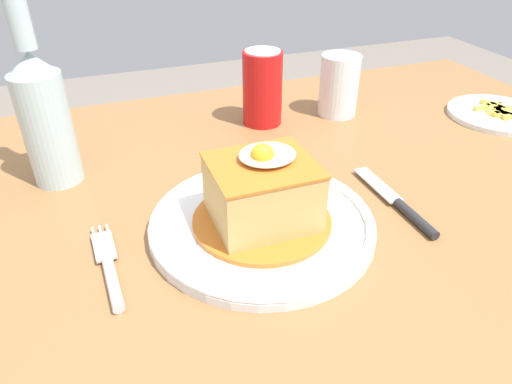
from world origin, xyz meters
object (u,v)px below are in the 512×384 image
Objects in this scene: soda_can at (262,88)px; beer_bottle_clear at (43,112)px; fork at (110,271)px; side_plate_fries at (498,114)px; main_plate at (262,223)px; drinking_glass at (339,89)px; knife at (404,208)px.

beer_bottle_clear is (-0.33, -0.08, 0.04)m from soda_can.
fork is 0.71m from side_plate_fries.
soda_can reaches higher than main_plate.
main_plate is 2.52× the size of drinking_glass.
knife is (0.18, -0.03, -0.00)m from main_plate.
beer_bottle_clear reaches higher than fork.
side_plate_fries is at bearing -3.45° from beer_bottle_clear.
main_plate reaches higher than side_plate_fries.
beer_bottle_clear reaches higher than main_plate.
fork is 1.35× the size of drinking_glass.
fork is (-0.18, -0.02, -0.00)m from main_plate.
fork is at bearing -133.36° from soda_can.
fork is at bearing -78.67° from beer_bottle_clear.
drinking_glass is at bearing 76.88° from knife.
soda_can is at bearing 46.64° from fork.
soda_can is 0.34m from beer_bottle_clear.
beer_bottle_clear reaches higher than drinking_glass.
drinking_glass is 0.62× the size of side_plate_fries.
beer_bottle_clear is at bearing -166.45° from soda_can.
fork is 0.25m from beer_bottle_clear.
drinking_glass is at bearing -4.63° from soda_can.
side_plate_fries is (0.69, 0.18, -0.00)m from fork.
main_plate is 1.00× the size of beer_bottle_clear.
side_plate_fries is (0.33, 0.19, -0.00)m from knife.
knife is 1.33× the size of soda_can.
fork is 0.83× the size of side_plate_fries.
main_plate reaches higher than knife.
fork is 1.14× the size of soda_can.
beer_bottle_clear is 2.53× the size of drinking_glass.
beer_bottle_clear is (-0.04, 0.22, 0.09)m from fork.
fork is at bearing -145.51° from drinking_glass.
soda_can is 0.42m from side_plate_fries.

